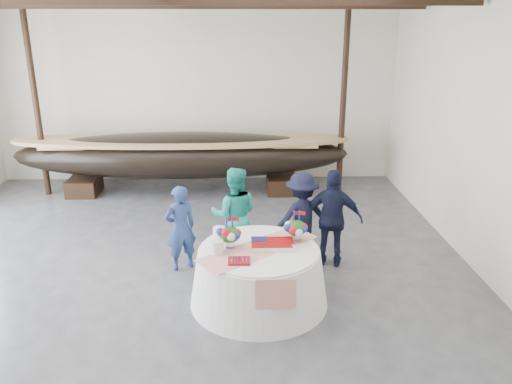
{
  "coord_description": "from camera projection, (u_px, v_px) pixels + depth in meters",
  "views": [
    {
      "loc": [
        1.13,
        -6.65,
        3.94
      ],
      "look_at": [
        1.38,
        1.21,
        1.23
      ],
      "focal_mm": 35.0,
      "sensor_mm": 36.0,
      "label": 1
    }
  ],
  "objects": [
    {
      "name": "floor",
      "position": [
        168.0,
        296.0,
        7.54
      ],
      "size": [
        10.0,
        12.0,
        0.01
      ],
      "primitive_type": "cube",
      "color": "#3D3D42",
      "rests_on": "ground"
    },
    {
      "name": "wall_back",
      "position": [
        195.0,
        92.0,
        12.48
      ],
      "size": [
        10.0,
        0.02,
        4.5
      ],
      "primitive_type": "cube",
      "color": "silver",
      "rests_on": "ground"
    },
    {
      "name": "pavilion_structure",
      "position": [
        159.0,
        16.0,
        7.01
      ],
      "size": [
        9.8,
        11.76,
        4.5
      ],
      "color": "black",
      "rests_on": "ground"
    },
    {
      "name": "longboat_display",
      "position": [
        182.0,
        155.0,
        11.77
      ],
      "size": [
        7.88,
        1.58,
        1.48
      ],
      "color": "black",
      "rests_on": "ground"
    },
    {
      "name": "banquet_table",
      "position": [
        259.0,
        275.0,
        7.26
      ],
      "size": [
        2.02,
        2.02,
        0.86
      ],
      "color": "white",
      "rests_on": "ground"
    },
    {
      "name": "tabletop_items",
      "position": [
        259.0,
        236.0,
        7.16
      ],
      "size": [
        1.81,
        1.58,
        0.4
      ],
      "color": "red",
      "rests_on": "banquet_table"
    },
    {
      "name": "guest_woman_blue",
      "position": [
        180.0,
        228.0,
        8.16
      ],
      "size": [
        0.63,
        0.56,
        1.45
      ],
      "primitive_type": "imported",
      "rotation": [
        0.0,
        0.0,
        3.63
      ],
      "color": "navy",
      "rests_on": "ground"
    },
    {
      "name": "guest_woman_teal",
      "position": [
        235.0,
        215.0,
        8.44
      ],
      "size": [
        0.83,
        0.66,
        1.66
      ],
      "primitive_type": "imported",
      "rotation": [
        0.0,
        0.0,
        3.11
      ],
      "color": "teal",
      "rests_on": "ground"
    },
    {
      "name": "guest_man_left",
      "position": [
        302.0,
        218.0,
        8.43
      ],
      "size": [
        1.14,
        0.84,
        1.58
      ],
      "primitive_type": "imported",
      "rotation": [
        0.0,
        0.0,
        3.42
      ],
      "color": "black",
      "rests_on": "ground"
    },
    {
      "name": "guest_man_right",
      "position": [
        333.0,
        219.0,
        8.25
      ],
      "size": [
        1.05,
        0.63,
        1.67
      ],
      "primitive_type": "imported",
      "rotation": [
        0.0,
        0.0,
        2.9
      ],
      "color": "black",
      "rests_on": "ground"
    }
  ]
}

